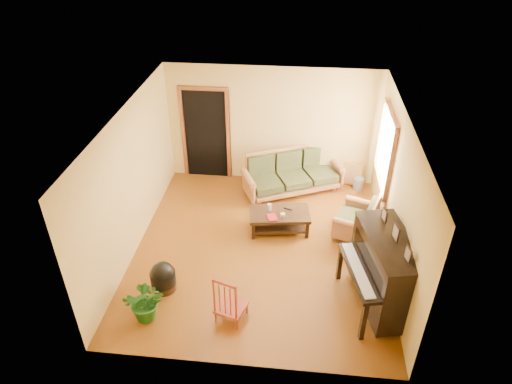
# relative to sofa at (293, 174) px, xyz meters

# --- Properties ---
(floor) EXTENTS (5.00, 5.00, 0.00)m
(floor) POSITION_rel_sofa_xyz_m (-0.51, -1.99, -0.45)
(floor) COLOR #5E300C
(floor) RESTS_ON ground
(doorway) EXTENTS (1.08, 0.16, 2.05)m
(doorway) POSITION_rel_sofa_xyz_m (-1.96, 0.49, 0.58)
(doorway) COLOR black
(doorway) RESTS_ON floor
(window) EXTENTS (0.12, 1.36, 1.46)m
(window) POSITION_rel_sofa_xyz_m (1.70, -0.69, 1.05)
(window) COLOR white
(window) RESTS_ON right_wall
(sofa) EXTENTS (2.27, 1.66, 0.90)m
(sofa) POSITION_rel_sofa_xyz_m (0.00, 0.00, 0.00)
(sofa) COLOR #9C6039
(sofa) RESTS_ON floor
(coffee_table) EXTENTS (1.21, 0.77, 0.41)m
(coffee_table) POSITION_rel_sofa_xyz_m (-0.20, -1.41, -0.24)
(coffee_table) COLOR black
(coffee_table) RESTS_ON floor
(armchair) EXTENTS (1.04, 1.06, 0.84)m
(armchair) POSITION_rel_sofa_xyz_m (1.22, -1.38, -0.03)
(armchair) COLOR #9C6039
(armchair) RESTS_ON floor
(piano) EXTENTS (1.17, 1.63, 1.30)m
(piano) POSITION_rel_sofa_xyz_m (1.49, -3.13, 0.20)
(piano) COLOR black
(piano) RESTS_ON floor
(footstool) EXTENTS (0.43, 0.43, 0.40)m
(footstool) POSITION_rel_sofa_xyz_m (-1.98, -3.17, -0.25)
(footstool) COLOR black
(footstool) RESTS_ON floor
(red_chair) EXTENTS (0.54, 0.56, 0.89)m
(red_chair) POSITION_rel_sofa_xyz_m (-0.79, -3.65, -0.00)
(red_chair) COLOR maroon
(red_chair) RESTS_ON floor
(leaning_frame) EXTENTS (0.42, 0.22, 0.55)m
(leaning_frame) POSITION_rel_sofa_xyz_m (1.30, 0.42, -0.17)
(leaning_frame) COLOR gold
(leaning_frame) RESTS_ON floor
(ceramic_crock) EXTENTS (0.24, 0.24, 0.27)m
(ceramic_crock) POSITION_rel_sofa_xyz_m (1.43, 0.25, -0.31)
(ceramic_crock) COLOR #3647A2
(ceramic_crock) RESTS_ON floor
(potted_plant) EXTENTS (0.68, 0.61, 0.68)m
(potted_plant) POSITION_rel_sofa_xyz_m (-2.06, -3.78, -0.11)
(potted_plant) COLOR #1C5217
(potted_plant) RESTS_ON floor
(book) EXTENTS (0.23, 0.27, 0.02)m
(book) POSITION_rel_sofa_xyz_m (-0.41, -1.62, -0.03)
(book) COLOR #A41521
(book) RESTS_ON coffee_table
(candle) EXTENTS (0.09, 0.09, 0.13)m
(candle) POSITION_rel_sofa_xyz_m (-0.40, -1.34, 0.03)
(candle) COLOR silver
(candle) RESTS_ON coffee_table
(glass_jar) EXTENTS (0.11, 0.11, 0.06)m
(glass_jar) POSITION_rel_sofa_xyz_m (-0.14, -1.51, -0.01)
(glass_jar) COLOR silver
(glass_jar) RESTS_ON coffee_table
(remote) EXTENTS (0.17, 0.11, 0.02)m
(remote) POSITION_rel_sofa_xyz_m (-0.05, -1.27, -0.03)
(remote) COLOR black
(remote) RESTS_ON coffee_table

